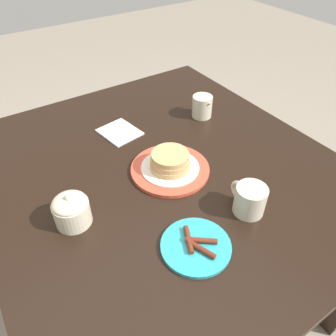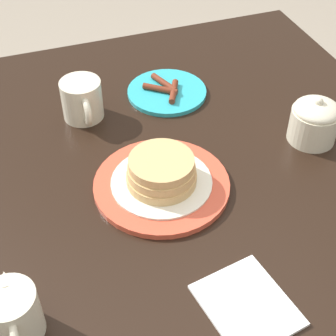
% 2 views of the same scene
% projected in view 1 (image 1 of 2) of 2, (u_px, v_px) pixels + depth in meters
% --- Properties ---
extents(ground_plane, '(8.00, 8.00, 0.00)m').
position_uv_depth(ground_plane, '(163.00, 284.00, 1.54)').
color(ground_plane, gray).
extents(dining_table, '(1.21, 1.10, 0.72)m').
position_uv_depth(dining_table, '(162.00, 191.00, 1.14)').
color(dining_table, black).
rests_on(dining_table, ground_plane).
extents(pancake_plate, '(0.25, 0.25, 0.07)m').
position_uv_depth(pancake_plate, '(170.00, 165.00, 1.04)').
color(pancake_plate, '#DB5138').
rests_on(pancake_plate, dining_table).
extents(side_plate_bacon, '(0.18, 0.18, 0.02)m').
position_uv_depth(side_plate_bacon, '(196.00, 246.00, 0.83)').
color(side_plate_bacon, '#2DADBC').
rests_on(side_plate_bacon, dining_table).
extents(coffee_mug, '(0.12, 0.09, 0.09)m').
position_uv_depth(coffee_mug, '(249.00, 199.00, 0.90)').
color(coffee_mug, beige).
rests_on(coffee_mug, dining_table).
extents(creamer_pitcher, '(0.12, 0.08, 0.09)m').
position_uv_depth(creamer_pitcher, '(202.00, 106.00, 1.28)').
color(creamer_pitcher, beige).
rests_on(creamer_pitcher, dining_table).
extents(sugar_bowl, '(0.10, 0.10, 0.10)m').
position_uv_depth(sugar_bowl, '(71.00, 210.00, 0.87)').
color(sugar_bowl, beige).
rests_on(sugar_bowl, dining_table).
extents(napkin, '(0.16, 0.14, 0.01)m').
position_uv_depth(napkin, '(120.00, 132.00, 1.22)').
color(napkin, white).
rests_on(napkin, dining_table).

